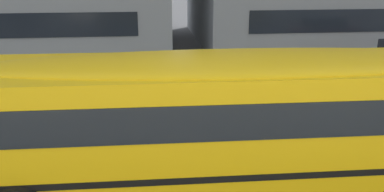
# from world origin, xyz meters

# --- Properties ---
(ground_plane) EXTENTS (400.00, 400.00, 0.00)m
(ground_plane) POSITION_xyz_m (0.00, 0.00, 0.00)
(ground_plane) COLOR #4C4C4F
(sidewalk_far) EXTENTS (120.00, 3.00, 0.01)m
(sidewalk_far) POSITION_xyz_m (0.00, 7.89, 0.01)
(sidewalk_far) COLOR gray
(sidewalk_far) RESTS_ON ground_plane
(lane_centreline) EXTENTS (110.00, 0.16, 0.01)m
(lane_centreline) POSITION_xyz_m (0.00, 0.00, 0.00)
(lane_centreline) COLOR silver
(lane_centreline) RESTS_ON ground_plane
(school_bus) EXTENTS (12.73, 3.17, 2.83)m
(school_bus) POSITION_xyz_m (-2.08, -1.87, 1.68)
(school_bus) COLOR yellow
(school_bus) RESTS_ON ground_plane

